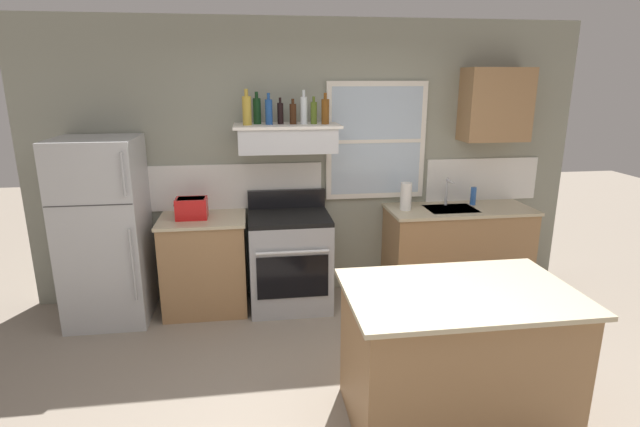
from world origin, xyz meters
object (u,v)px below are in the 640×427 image
Objects in this scene: bottle_dark_green_wine at (257,110)px; bottle_olive_oil_square at (314,112)px; toaster at (192,208)px; bottle_blue_liqueur at (269,111)px; bottle_brown_stout at (293,114)px; paper_towel_roll at (406,196)px; bottle_clear_tall at (304,110)px; refrigerator at (105,231)px; stove_range at (290,260)px; kitchen_island at (455,356)px; bottle_balsamic_dark at (280,113)px; bottle_amber_wine at (325,111)px; dish_soap_bottle at (473,196)px; bottle_champagne_gold_foil at (247,110)px.

bottle_dark_green_wine is 1.17× the size of bottle_olive_oil_square.
bottle_blue_liqueur is at bearing 5.00° from toaster.
paper_towel_roll is (1.08, -0.05, -0.80)m from bottle_brown_stout.
bottle_brown_stout is 0.75× the size of bottle_clear_tall.
bottle_dark_green_wine reaches higher than bottle_brown_stout.
toaster is (0.76, 0.04, 0.18)m from refrigerator.
bottle_brown_stout is at bearing 1.25° from bottle_blue_liqueur.
kitchen_island is (0.90, -1.83, -0.01)m from stove_range.
stove_range is (0.89, -0.02, -0.54)m from toaster.
bottle_olive_oil_square reaches higher than bottle_balsamic_dark.
bottle_olive_oil_square is at bearing 1.69° from bottle_brown_stout.
paper_towel_roll is (0.79, -0.02, -0.82)m from bottle_amber_wine.
bottle_brown_stout is (0.11, -0.04, -0.00)m from bottle_balsamic_dark.
toaster is at bearing -176.27° from bottle_olive_oil_square.
paper_towel_roll reaches higher than toaster.
bottle_balsamic_dark is at bearing 5.27° from refrigerator.
refrigerator is 5.47× the size of bottle_clear_tall.
bottle_balsamic_dark reaches higher than paper_towel_roll.
bottle_amber_wine reaches higher than paper_towel_roll.
bottle_dark_green_wine reaches higher than bottle_amber_wine.
stove_range is 4.60× the size of bottle_balsamic_dark.
dish_soap_bottle is (1.63, 0.04, -0.85)m from bottle_olive_oil_square.
dish_soap_bottle is (0.74, 0.10, -0.04)m from paper_towel_roll.
stove_range is at bearing -148.73° from bottle_clear_tall.
kitchen_island is at bearing -69.04° from bottle_clear_tall.
refrigerator is at bearing -172.61° from bottle_dark_green_wine.
dish_soap_bottle is at bearing 0.39° from bottle_balsamic_dark.
stove_range is at bearing 116.11° from kitchen_island.
bottle_champagne_gold_foil is 0.31m from bottle_balsamic_dark.
bottle_clear_tall reaches higher than paper_towel_roll.
bottle_champagne_gold_foil is at bearing -171.99° from bottle_blue_liqueur.
toaster is at bearing -172.86° from bottle_balsamic_dark.
refrigerator is 2.16m from bottle_olive_oil_square.
bottle_blue_liqueur is (0.19, 0.03, -0.02)m from bottle_champagne_gold_foil.
toaster is 2.77m from dish_soap_bottle.
refrigerator is 6.16× the size of paper_towel_roll.
bottle_blue_liqueur is 0.32m from bottle_clear_tall.
bottle_olive_oil_square reaches higher than paper_towel_roll.
bottle_clear_tall is 2.50m from kitchen_island.
bottle_brown_stout is at bearing -178.46° from dish_soap_bottle.
toaster is 1.04m from stove_range.
bottle_brown_stout is (0.32, -0.07, -0.03)m from bottle_dark_green_wine.
bottle_amber_wine is (0.19, -0.04, -0.01)m from bottle_clear_tall.
dish_soap_bottle is at bearing 2.43° from toaster.
dish_soap_bottle is (1.82, 0.05, -0.84)m from bottle_brown_stout.
bottle_olive_oil_square is at bearing 3.73° from toaster.
paper_towel_roll is (0.89, -0.06, -0.80)m from bottle_olive_oil_square.
bottle_amber_wine is 0.20× the size of kitchen_island.
kitchen_island is (0.65, -1.93, -1.39)m from bottle_olive_oil_square.
stove_range is 1.43m from bottle_dark_green_wine.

